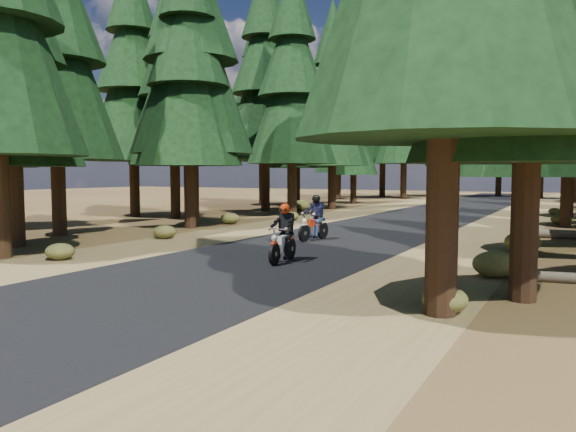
# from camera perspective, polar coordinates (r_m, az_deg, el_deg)

# --- Properties ---
(ground) EXTENTS (120.00, 120.00, 0.00)m
(ground) POSITION_cam_1_polar(r_m,az_deg,el_deg) (15.36, -2.64, -4.48)
(ground) COLOR #412E17
(ground) RESTS_ON ground
(road) EXTENTS (6.00, 100.00, 0.01)m
(road) POSITION_cam_1_polar(r_m,az_deg,el_deg) (19.78, 4.78, -2.47)
(road) COLOR black
(road) RESTS_ON ground
(shoulder_l) EXTENTS (3.20, 100.00, 0.01)m
(shoulder_l) POSITION_cam_1_polar(r_m,az_deg,el_deg) (21.99, -6.30, -1.79)
(shoulder_l) COLOR brown
(shoulder_l) RESTS_ON ground
(shoulder_r) EXTENTS (3.20, 100.00, 0.01)m
(shoulder_r) POSITION_cam_1_polar(r_m,az_deg,el_deg) (18.47, 18.02, -3.17)
(shoulder_r) COLOR brown
(shoulder_r) RESTS_ON ground
(pine_forest) EXTENTS (34.59, 55.08, 16.32)m
(pine_forest) POSITION_cam_1_polar(r_m,az_deg,el_deg) (35.40, 15.44, 13.24)
(pine_forest) COLOR black
(pine_forest) RESTS_ON ground
(understory_shrubs) EXTENTS (15.67, 32.45, 0.68)m
(understory_shrubs) POSITION_cam_1_polar(r_m,az_deg,el_deg) (21.54, 8.61, -1.22)
(understory_shrubs) COLOR #474C1E
(understory_shrubs) RESTS_ON ground
(rider_lead) EXTENTS (0.71, 1.78, 1.55)m
(rider_lead) POSITION_cam_1_polar(r_m,az_deg,el_deg) (14.84, -0.53, -2.75)
(rider_lead) COLOR silver
(rider_lead) RESTS_ON road
(rider_follow) EXTENTS (0.79, 1.85, 1.60)m
(rider_follow) POSITION_cam_1_polar(r_m,az_deg,el_deg) (19.63, 2.63, -0.94)
(rider_follow) COLOR maroon
(rider_follow) RESTS_ON road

